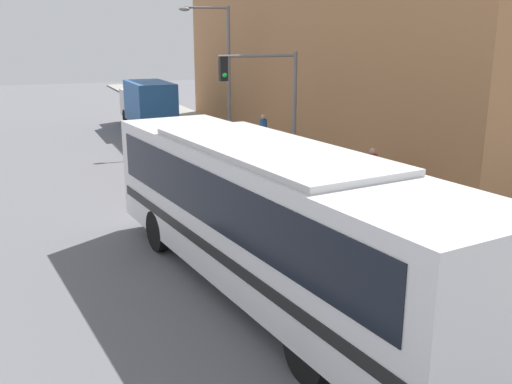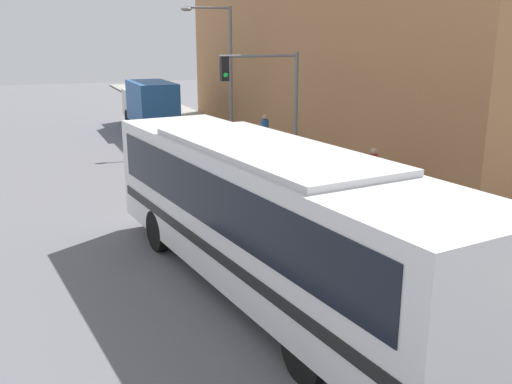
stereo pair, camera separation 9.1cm
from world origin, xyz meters
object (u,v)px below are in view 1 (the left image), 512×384
at_px(parking_meter, 280,144).
at_px(pedestrian_mid_block, 372,173).
at_px(city_bus, 267,209).
at_px(pedestrian_near_corner, 263,134).
at_px(traffic_light_pole, 267,90).
at_px(fire_hydrant, 352,189).
at_px(delivery_truck, 147,102).
at_px(street_lamp, 222,61).

bearing_deg(parking_meter, pedestrian_mid_block, -84.51).
distance_m(city_bus, pedestrian_near_corner, 14.60).
xyz_separation_m(traffic_light_pole, pedestrian_mid_block, (1.62, -4.97, -2.38)).
distance_m(pedestrian_near_corner, pedestrian_mid_block, 8.41).
bearing_deg(parking_meter, fire_hydrant, -90.00).
bearing_deg(fire_hydrant, delivery_truck, 98.60).
height_order(parking_meter, pedestrian_mid_block, pedestrian_mid_block).
xyz_separation_m(traffic_light_pole, street_lamp, (0.92, 7.90, 0.78)).
relative_size(delivery_truck, pedestrian_near_corner, 3.71).
relative_size(traffic_light_pole, parking_meter, 3.65).
xyz_separation_m(parking_meter, street_lamp, (-0.12, 6.87, 3.17)).
height_order(traffic_light_pole, street_lamp, street_lamp).
bearing_deg(street_lamp, pedestrian_near_corner, -84.83).
xyz_separation_m(traffic_light_pole, parking_meter, (1.04, 1.04, -2.40)).
relative_size(delivery_truck, fire_hydrant, 9.60).
xyz_separation_m(city_bus, fire_hydrant, (5.44, 5.25, -1.42)).
relative_size(fire_hydrant, street_lamp, 0.10).
distance_m(city_bus, street_lamp, 18.78).
xyz_separation_m(city_bus, pedestrian_near_corner, (5.72, 13.40, -0.83)).
bearing_deg(city_bus, pedestrian_near_corner, 59.61).
relative_size(traffic_light_pole, street_lamp, 0.70).
height_order(fire_hydrant, parking_meter, parking_meter).
xyz_separation_m(fire_hydrant, pedestrian_near_corner, (0.28, 8.15, 0.59)).
height_order(delivery_truck, pedestrian_mid_block, delivery_truck).
distance_m(traffic_light_pole, pedestrian_mid_block, 5.74).
xyz_separation_m(street_lamp, pedestrian_mid_block, (0.70, -12.87, -3.16)).
distance_m(street_lamp, pedestrian_mid_block, 13.27).
bearing_deg(delivery_truck, pedestrian_mid_block, -79.81).
bearing_deg(city_bus, pedestrian_mid_block, 32.45).
relative_size(city_bus, traffic_light_pole, 2.52).
bearing_deg(delivery_truck, pedestrian_near_corner, -73.52).
relative_size(fire_hydrant, pedestrian_near_corner, 0.39).
height_order(fire_hydrant, street_lamp, street_lamp).
xyz_separation_m(delivery_truck, fire_hydrant, (2.82, -18.64, -1.06)).
relative_size(city_bus, pedestrian_near_corner, 6.49).
bearing_deg(traffic_light_pole, pedestrian_mid_block, -71.93).
xyz_separation_m(delivery_truck, pedestrian_near_corner, (3.11, -10.49, -0.47)).
xyz_separation_m(city_bus, delivery_truck, (2.62, 23.90, -0.36)).
xyz_separation_m(fire_hydrant, parking_meter, (-0.00, 5.75, 0.53)).
bearing_deg(city_bus, street_lamp, 66.15).
bearing_deg(fire_hydrant, parking_meter, 90.00).
bearing_deg(city_bus, parking_meter, 56.43).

